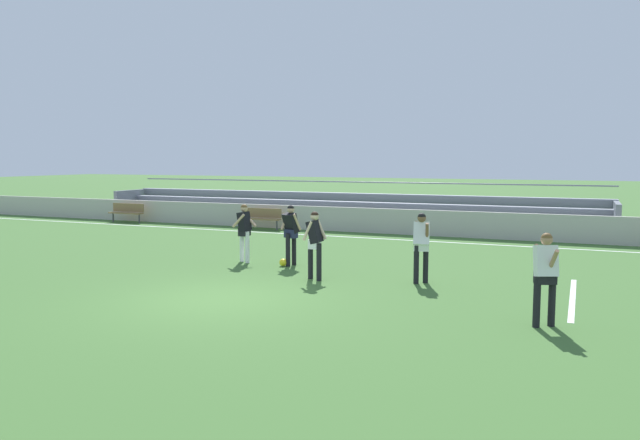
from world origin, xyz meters
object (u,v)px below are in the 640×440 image
Objects in this scene: player_dark_challenging at (244,228)px; player_dark_wide_right at (315,239)px; bench_far_left at (127,211)px; soccer_ball at (283,262)px; bleacher_stand at (335,208)px; player_white_trailing_run at (421,241)px; bench_near_wall_gap at (261,217)px; player_white_dropping_back at (546,271)px; player_dark_on_ball at (291,230)px.

player_dark_challenging is 0.99× the size of player_dark_wide_right.
player_dark_wide_right is at bearing -28.31° from player_dark_challenging.
soccer_ball is at bearing -32.44° from bench_far_left.
player_white_trailing_run is (6.73, -11.22, 0.24)m from bleacher_stand.
bench_near_wall_gap is at bearing 115.22° from player_dark_challenging.
soccer_ball is at bearing 169.37° from player_white_trailing_run.
player_white_dropping_back is 1.00× the size of player_white_trailing_run.
player_white_dropping_back is at bearing -43.54° from bench_near_wall_gap.
player_white_dropping_back is 4.20m from player_white_trailing_run.
bench_far_left is 1.05× the size of player_dark_challenging.
soccer_ball is (1.35, -0.17, -0.91)m from player_dark_challenging.
bleacher_stand is 17.18m from player_white_dropping_back.
player_white_dropping_back is at bearing -27.53° from soccer_ball.
player_dark_on_ball is 1.01× the size of player_dark_challenging.
player_dark_challenging is (1.23, -10.27, 0.23)m from bleacher_stand.
bleacher_stand reaches higher than bench_near_wall_gap.
bench_near_wall_gap is 1.04× the size of player_dark_on_ball.
bleacher_stand is at bearing 15.85° from bench_far_left.
player_dark_challenging is at bearing -83.15° from bleacher_stand.
player_dark_challenging is at bearing 151.69° from player_dark_wide_right.
soccer_ball is at bearing -57.59° from bench_near_wall_gap.
bench_near_wall_gap is 11.22m from player_dark_wide_right.
player_dark_on_ball is at bearing -56.12° from bench_near_wall_gap.
bench_far_left is 1.00× the size of bench_near_wall_gap.
bench_near_wall_gap is (-2.32, -2.72, -0.25)m from bleacher_stand.
player_white_trailing_run is at bearing -59.06° from bleacher_stand.
player_dark_wide_right reaches higher than bench_near_wall_gap.
soccer_ball is at bearing -76.11° from bleacher_stand.
player_white_dropping_back reaches higher than player_dark_challenging.
soccer_ball is (-0.16, -0.18, -0.92)m from player_dark_on_ball.
player_dark_challenging reaches higher than bench_near_wall_gap.
bench_near_wall_gap is at bearing -130.53° from bleacher_stand.
bench_far_left is at bearing 148.51° from player_dark_on_ball.
soccer_ball is at bearing 152.47° from player_white_dropping_back.
bleacher_stand is 10.62m from player_dark_on_ball.
player_dark_wide_right reaches higher than player_white_dropping_back.
player_dark_on_ball is at bearing 49.29° from soccer_ball.
bench_far_left is 16.51m from player_dark_wide_right.
bench_near_wall_gap is 1.04× the size of player_dark_wide_right.
player_dark_wide_right is at bearing -41.54° from soccer_ball.
player_dark_challenging is at bearing -64.78° from bench_near_wall_gap.
bleacher_stand is 13.47× the size of player_dark_on_ball.
player_white_trailing_run reaches higher than bench_far_left.
bleacher_stand reaches higher than player_dark_challenging.
player_white_trailing_run is at bearing -13.57° from player_dark_on_ball.
bench_near_wall_gap is 9.16m from soccer_ball.
player_white_dropping_back reaches higher than bench_far_left.
player_white_trailing_run reaches higher than player_dark_challenging.
player_dark_on_ball is at bearing 131.97° from player_dark_wide_right.
player_dark_wide_right is 2.32m from soccer_ball.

